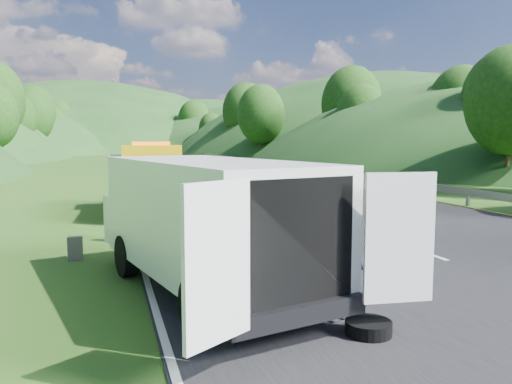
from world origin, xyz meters
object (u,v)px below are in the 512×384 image
object	(u,v)px
woman	(147,243)
child	(198,251)
white_van	(205,218)
passing_suv	(279,191)
suitcase	(75,248)
worker	(336,320)
tow_truck	(153,178)
spare_tire	(368,335)

from	to	relation	value
woman	child	xyz separation A→B (m)	(1.18, -1.34, 0.00)
white_van	child	bearing A→B (deg)	68.96
white_van	passing_suv	bearing A→B (deg)	52.80
white_van	woman	distance (m)	5.03
suitcase	woman	bearing A→B (deg)	39.57
woman	worker	bearing A→B (deg)	-153.10
white_van	child	world-z (taller)	white_van
tow_truck	worker	size ratio (longest dim) A/B	3.33
white_van	spare_tire	world-z (taller)	white_van
white_van	woman	world-z (taller)	white_van
woman	child	distance (m)	1.78
white_van	worker	bearing A→B (deg)	-64.93
white_van	child	distance (m)	3.74
tow_truck	child	xyz separation A→B (m)	(0.43, -7.32, -1.35)
tow_truck	child	world-z (taller)	tow_truck
woman	white_van	bearing A→B (deg)	-163.72
spare_tire	passing_suv	xyz separation A→B (m)	(5.62, 19.75, 0.00)
spare_tire	woman	bearing A→B (deg)	108.72
spare_tire	white_van	bearing A→B (deg)	123.45
passing_suv	worker	bearing A→B (deg)	-97.19
spare_tire	child	bearing A→B (deg)	102.58
woman	child	size ratio (longest dim) A/B	2.02
white_van	woman	xyz separation A→B (m)	(-0.72, 4.77, -1.40)
white_van	suitcase	size ratio (longest dim) A/B	13.28
child	spare_tire	xyz separation A→B (m)	(1.39, -6.24, 0.00)
woman	passing_suv	bearing A→B (deg)	-26.17
child	worker	xyz separation A→B (m)	(1.21, -5.54, 0.00)
white_van	tow_truck	bearing A→B (deg)	76.45
spare_tire	tow_truck	bearing A→B (deg)	97.67
tow_truck	white_van	xyz separation A→B (m)	(-0.03, -10.76, 0.05)
white_van	worker	size ratio (longest dim) A/B	3.80
tow_truck	spare_tire	distance (m)	13.75
tow_truck	passing_suv	distance (m)	9.77
passing_suv	spare_tire	bearing A→B (deg)	-96.14
suitcase	spare_tire	world-z (taller)	suitcase
suitcase	passing_suv	world-z (taller)	passing_suv
child	white_van	bearing A→B (deg)	-89.68
tow_truck	spare_tire	world-z (taller)	tow_truck
tow_truck	worker	distance (m)	13.04
worker	passing_suv	xyz separation A→B (m)	(5.80, 19.05, 0.00)
child	worker	size ratio (longest dim) A/B	0.46
worker	suitcase	bearing A→B (deg)	110.50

